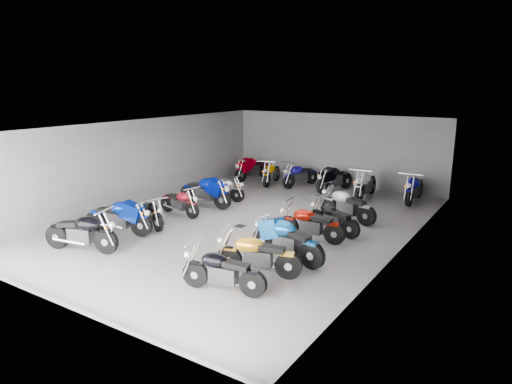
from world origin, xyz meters
TOP-DOWN VIEW (x-y plane):
  - ground at (0.00, 0.00)m, footprint 14.00×14.00m
  - wall_back at (0.00, 7.00)m, footprint 10.00×0.10m
  - wall_left at (-5.00, 0.00)m, footprint 0.10×14.00m
  - wall_right at (5.00, 0.00)m, footprint 0.10×14.00m
  - ceiling at (0.00, 0.00)m, footprint 10.00×14.00m
  - drain_grate at (0.00, -0.50)m, footprint 0.32×0.32m
  - motorcycle_left_a at (-2.37, -4.71)m, footprint 2.19×0.81m
  - motorcycle_left_b at (-2.64, -3.16)m, footprint 2.21×0.78m
  - motorcycle_left_c at (-2.44, -2.10)m, footprint 1.83×0.83m
  - motorcycle_left_d at (-2.51, -0.60)m, footprint 1.94×0.47m
  - motorcycle_left_e at (-2.49, 0.81)m, footprint 2.36×0.46m
  - motorcycle_left_f at (-2.48, 1.87)m, footprint 1.91×0.46m
  - motorcycle_right_a at (2.40, -4.63)m, footprint 2.00×0.58m
  - motorcycle_right_b at (2.56, -3.46)m, footprint 2.08×0.80m
  - motorcycle_right_c at (2.68, -2.24)m, footprint 2.30×0.60m
  - motorcycle_right_d at (2.51, -0.49)m, footprint 2.09×0.46m
  - motorcycle_right_e at (2.79, 0.51)m, footprint 1.92×0.70m
  - motorcycle_right_f at (2.65, 1.97)m, footprint 2.19×0.69m
  - motorcycle_back_a at (-3.69, 5.79)m, footprint 0.60×2.30m
  - motorcycle_back_b at (-2.40, 5.47)m, footprint 0.66×2.12m
  - motorcycle_back_c at (-1.10, 5.79)m, footprint 0.72×2.09m
  - motorcycle_back_d at (0.58, 5.71)m, footprint 0.73×2.24m
  - motorcycle_back_e at (2.12, 5.28)m, footprint 0.48×2.34m
  - motorcycle_back_f at (3.92, 5.71)m, footprint 0.46×2.28m

SIDE VIEW (x-z plane):
  - ground at x=0.00m, z-range 0.00..0.00m
  - drain_grate at x=0.00m, z-range 0.00..0.01m
  - motorcycle_left_c at x=-2.44m, z-range 0.04..0.88m
  - motorcycle_left_f at x=-2.48m, z-range 0.04..0.88m
  - motorcycle_left_d at x=-2.51m, z-range 0.04..0.89m
  - motorcycle_right_e at x=2.79m, z-range 0.04..0.90m
  - motorcycle_right_a at x=2.40m, z-range 0.04..0.93m
  - motorcycle_right_d at x=2.51m, z-range 0.04..0.96m
  - motorcycle_back_c at x=-1.10m, z-range 0.04..0.98m
  - motorcycle_right_b at x=2.56m, z-range 0.04..0.99m
  - motorcycle_back_b at x=-2.40m, z-range 0.04..0.99m
  - motorcycle_right_f at x=2.65m, z-range 0.04..1.02m
  - motorcycle_left_a at x=-2.37m, z-range 0.05..1.03m
  - motorcycle_left_b at x=-2.64m, z-range 0.05..1.04m
  - motorcycle_back_d at x=0.58m, z-range 0.05..1.05m
  - motorcycle_back_f at x=3.92m, z-range 0.05..1.05m
  - motorcycle_back_a at x=-3.69m, z-range 0.05..1.06m
  - motorcycle_right_c at x=2.68m, z-range 0.05..1.06m
  - motorcycle_back_e at x=2.12m, z-range 0.05..1.08m
  - motorcycle_left_e at x=-2.49m, z-range 0.05..1.08m
  - wall_back at x=0.00m, z-range 0.00..3.20m
  - wall_left at x=-5.00m, z-range 0.00..3.20m
  - wall_right at x=5.00m, z-range 0.00..3.20m
  - ceiling at x=0.00m, z-range 3.20..3.24m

